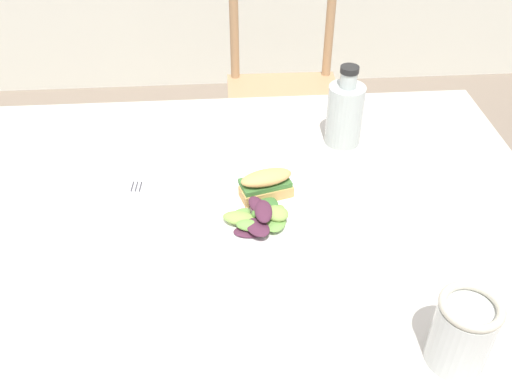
# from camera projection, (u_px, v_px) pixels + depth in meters

# --- Properties ---
(dining_table) EXTENTS (1.16, 0.91, 0.74)m
(dining_table) POSITION_uv_depth(u_px,v_px,m) (248.00, 269.00, 1.11)
(dining_table) COLOR #BCB7AD
(dining_table) RESTS_ON ground
(chair_wooden_far) EXTENTS (0.41, 0.41, 0.87)m
(chair_wooden_far) POSITION_uv_depth(u_px,v_px,m) (284.00, 94.00, 2.01)
(chair_wooden_far) COLOR tan
(chair_wooden_far) RESTS_ON ground
(plate_lunch) EXTENTS (0.26, 0.26, 0.01)m
(plate_lunch) POSITION_uv_depth(u_px,v_px,m) (258.00, 212.00, 1.04)
(plate_lunch) COLOR white
(plate_lunch) RESTS_ON dining_table
(sandwich_half_front) EXTENTS (0.11, 0.08, 0.06)m
(sandwich_half_front) POSITION_uv_depth(u_px,v_px,m) (266.00, 184.00, 1.06)
(sandwich_half_front) COLOR tan
(sandwich_half_front) RESTS_ON plate_lunch
(salad_mixed_greens) EXTENTS (0.13, 0.15, 0.04)m
(salad_mixed_greens) POSITION_uv_depth(u_px,v_px,m) (261.00, 215.00, 1.00)
(salad_mixed_greens) COLOR #4C2338
(salad_mixed_greens) RESTS_ON plate_lunch
(napkin_folded) EXTENTS (0.10, 0.25, 0.00)m
(napkin_folded) POSITION_uv_depth(u_px,v_px,m) (130.00, 214.00, 1.04)
(napkin_folded) COLOR white
(napkin_folded) RESTS_ON dining_table
(fork_on_napkin) EXTENTS (0.03, 0.19, 0.00)m
(fork_on_napkin) POSITION_uv_depth(u_px,v_px,m) (131.00, 207.00, 1.06)
(fork_on_napkin) COLOR silver
(fork_on_napkin) RESTS_ON napkin_folded
(bottle_cold_brew) EXTENTS (0.08, 0.08, 0.18)m
(bottle_cold_brew) POSITION_uv_depth(u_px,v_px,m) (344.00, 116.00, 1.20)
(bottle_cold_brew) COLOR black
(bottle_cold_brew) RESTS_ON dining_table
(mason_jar_iced_tea) EXTENTS (0.09, 0.09, 0.12)m
(mason_jar_iced_tea) POSITION_uv_depth(u_px,v_px,m) (462.00, 335.00, 0.77)
(mason_jar_iced_tea) COLOR #995623
(mason_jar_iced_tea) RESTS_ON dining_table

